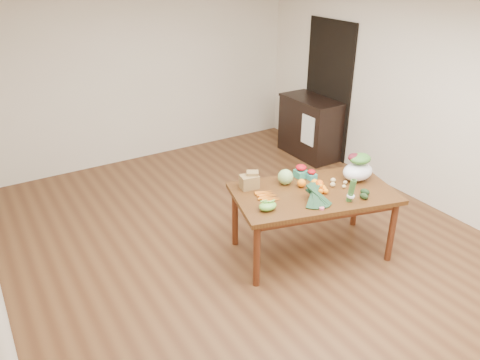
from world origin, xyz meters
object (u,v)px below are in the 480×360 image
mandarin_cluster (320,187)px  kale_bunch (318,197)px  cabinet (310,127)px  salad_bag (358,168)px  asparagus_bundle (351,190)px  paper_bag (249,180)px  cabbage (285,177)px  dining_table (311,222)px

mandarin_cluster → kale_bunch: bearing=-135.8°
cabinet → salad_bag: 2.50m
mandarin_cluster → asparagus_bundle: asparagus_bundle is taller
cabinet → kale_bunch: size_ratio=2.55×
kale_bunch → asparagus_bundle: size_ratio=1.60×
kale_bunch → asparagus_bundle: 0.34m
mandarin_cluster → asparagus_bundle: bearing=-72.4°
mandarin_cluster → salad_bag: salad_bag is taller
cabinet → kale_bunch: cabinet is taller
kale_bunch → salad_bag: salad_bag is taller
paper_bag → kale_bunch: 0.75m
cabbage → kale_bunch: (-0.00, -0.53, -0.00)m
paper_bag → asparagus_bundle: bearing=-48.3°
asparagus_bundle → salad_bag: salad_bag is taller
cabinet → kale_bunch: (-1.88, -2.39, 0.36)m
mandarin_cluster → paper_bag: bearing=142.9°
salad_bag → paper_bag: bearing=158.1°
kale_bunch → asparagus_bundle: (0.32, -0.13, 0.05)m
dining_table → kale_bunch: kale_bunch is taller
cabbage → asparagus_bundle: size_ratio=0.66×
asparagus_bundle → mandarin_cluster: bearing=122.6°
mandarin_cluster → asparagus_bundle: size_ratio=0.72×
dining_table → paper_bag: 0.82m
cabbage → salad_bag: salad_bag is taller
dining_table → mandarin_cluster: bearing=-13.2°
kale_bunch → asparagus_bundle: asparagus_bundle is taller
cabinet → mandarin_cluster: size_ratio=5.67×
dining_table → cabbage: (-0.15, 0.30, 0.46)m
dining_table → cabinet: cabinet is taller
cabinet → mandarin_cluster: (-1.67, -2.18, 0.32)m
cabinet → salad_bag: bearing=-117.7°
cabinet → asparagus_bundle: asparagus_bundle is taller
cabinet → salad_bag: (-1.15, -2.18, 0.42)m
cabinet → mandarin_cluster: bearing=-127.4°
kale_bunch → cabinet: bearing=66.8°
cabbage → asparagus_bundle: (0.31, -0.66, 0.04)m
paper_bag → salad_bag: size_ratio=0.70×
salad_bag → kale_bunch: bearing=-164.4°
dining_table → asparagus_bundle: asparagus_bundle is taller
cabinet → paper_bag: (-2.25, -1.74, 0.37)m
dining_table → kale_bunch: size_ratio=4.13×
dining_table → kale_bunch: 0.53m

